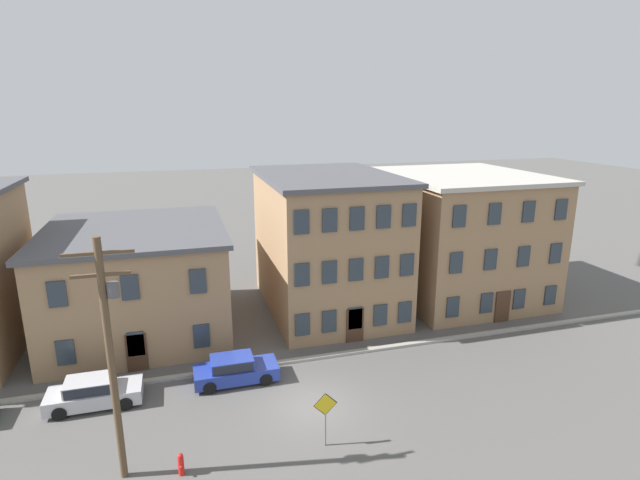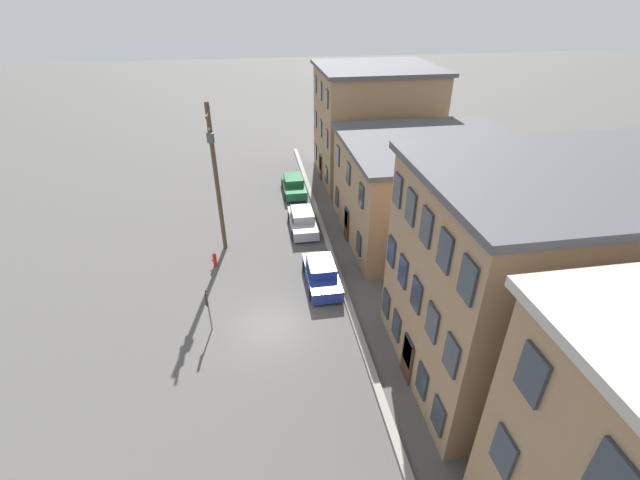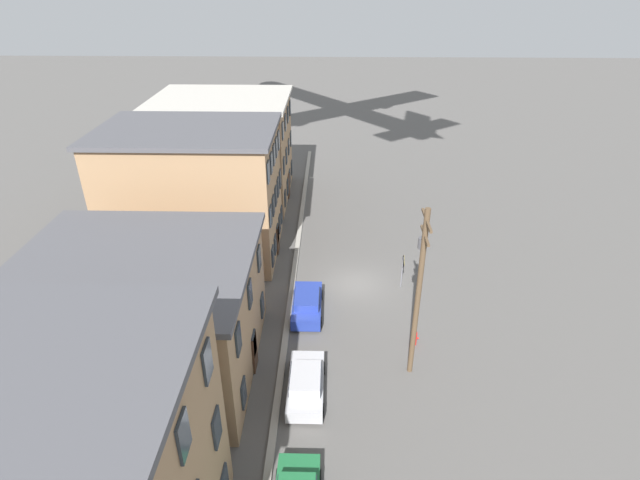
% 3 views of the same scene
% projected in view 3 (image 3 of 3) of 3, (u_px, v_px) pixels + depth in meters
% --- Properties ---
extents(ground_plane, '(200.00, 200.00, 0.00)m').
position_uv_depth(ground_plane, '(357.00, 284.00, 34.81)').
color(ground_plane, '#565451').
extents(kerb_strip, '(56.00, 0.36, 0.16)m').
position_uv_depth(kerb_strip, '(293.00, 282.00, 34.87)').
color(kerb_strip, '#9E998E').
rests_on(kerb_strip, ground_plane).
extents(apartment_midblock, '(11.03, 11.94, 6.85)m').
position_uv_depth(apartment_midblock, '(142.00, 316.00, 26.06)').
color(apartment_midblock, '#9E7A56').
rests_on(apartment_midblock, ground_plane).
extents(apartment_far, '(8.87, 12.40, 9.74)m').
position_uv_depth(apartment_far, '(194.00, 193.00, 36.56)').
color(apartment_far, '#9E7A56').
rests_on(apartment_far, ground_plane).
extents(apartment_annex, '(10.69, 12.02, 9.40)m').
position_uv_depth(apartment_annex, '(225.00, 149.00, 45.93)').
color(apartment_annex, '#9E7A56').
rests_on(apartment_annex, ground_plane).
extents(car_silver, '(4.40, 1.92, 1.43)m').
position_uv_depth(car_silver, '(306.00, 383.00, 25.52)').
color(car_silver, '#B7B7BC').
rests_on(car_silver, ground_plane).
extents(car_blue, '(4.40, 1.92, 1.43)m').
position_uv_depth(car_blue, '(307.00, 303.00, 31.58)').
color(car_blue, '#233899').
rests_on(car_blue, ground_plane).
extents(caution_sign, '(1.06, 0.08, 2.56)m').
position_uv_depth(caution_sign, '(403.00, 266.00, 33.70)').
color(caution_sign, slate).
rests_on(caution_sign, ground_plane).
extents(utility_pole, '(2.40, 0.44, 9.82)m').
position_uv_depth(utility_pole, '(419.00, 287.00, 24.75)').
color(utility_pole, brown).
rests_on(utility_pole, ground_plane).
extents(fire_hydrant, '(0.24, 0.34, 0.96)m').
position_uv_depth(fire_hydrant, '(415.00, 338.00, 29.03)').
color(fire_hydrant, red).
rests_on(fire_hydrant, ground_plane).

